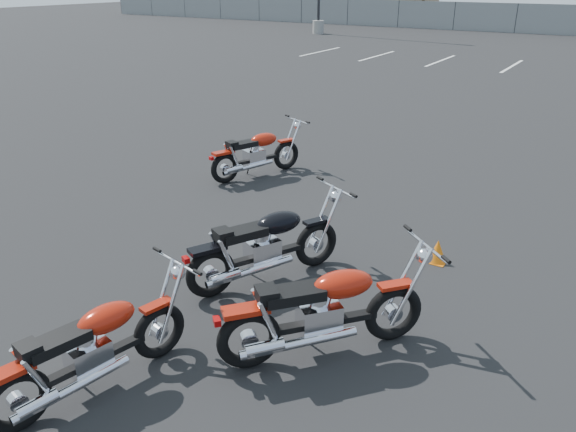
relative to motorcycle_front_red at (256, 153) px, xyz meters
The scene contains 7 objects.
ground 3.84m from the motorcycle_front_red, 56.58° to the right, with size 120.00×120.00×0.00m, color black.
motorcycle_front_red is the anchor object (origin of this frame).
motorcycle_second_black 3.92m from the motorcycle_front_red, 53.43° to the right, with size 1.36×2.08×1.05m.
motorcycle_third_red 5.44m from the motorcycle_front_red, 48.20° to the right, with size 1.76×1.94×1.08m.
motorcycle_rear_red 6.00m from the motorcycle_front_red, 69.05° to the right, with size 0.86×1.99×0.98m.
training_cone_near 4.27m from the motorcycle_front_red, 21.38° to the right, with size 0.26×0.26×0.31m.
parking_line_stripes 16.83m from the motorcycle_front_red, 91.36° to the left, with size 15.12×4.00×0.01m.
Camera 1 is at (3.67, -4.97, 3.48)m, focal length 35.00 mm.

